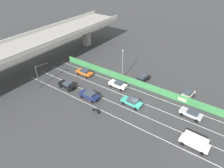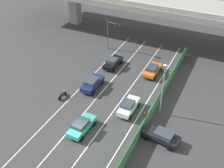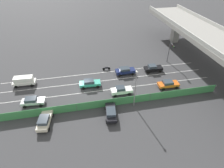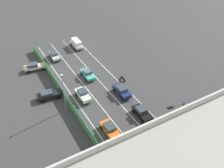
# 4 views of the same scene
# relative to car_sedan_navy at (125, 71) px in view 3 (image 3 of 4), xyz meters

# --- Properties ---
(ground_plane) EXTENTS (300.00, 300.00, 0.00)m
(ground_plane) POSITION_rel_car_sedan_navy_xyz_m (3.51, -9.94, -0.94)
(ground_plane) COLOR #38383A
(lane_line_left_edge) EXTENTS (0.14, 46.32, 0.01)m
(lane_line_left_edge) POSITION_rel_car_sedan_navy_xyz_m (-1.69, -4.78, -0.94)
(lane_line_left_edge) COLOR silver
(lane_line_left_edge) RESTS_ON ground
(lane_line_mid_left) EXTENTS (0.14, 46.32, 0.01)m
(lane_line_mid_left) POSITION_rel_car_sedan_navy_xyz_m (1.78, -4.78, -0.94)
(lane_line_mid_left) COLOR silver
(lane_line_mid_left) RESTS_ON ground
(lane_line_mid_right) EXTENTS (0.14, 46.32, 0.01)m
(lane_line_mid_right) POSITION_rel_car_sedan_navy_xyz_m (5.24, -4.78, -0.94)
(lane_line_mid_right) COLOR silver
(lane_line_mid_right) RESTS_ON ground
(lane_line_right_edge) EXTENTS (0.14, 46.32, 0.01)m
(lane_line_right_edge) POSITION_rel_car_sedan_navy_xyz_m (8.71, -4.78, -0.94)
(lane_line_right_edge) COLOR silver
(lane_line_right_edge) RESTS_ON ground
(elevated_overpass) EXTENTS (59.33, 10.34, 8.71)m
(elevated_overpass) POSITION_rel_car_sedan_navy_xyz_m (3.51, 20.37, 6.09)
(elevated_overpass) COLOR gray
(elevated_overpass) RESTS_ON ground
(green_fence) EXTENTS (0.10, 42.42, 1.73)m
(green_fence) POSITION_rel_car_sedan_navy_xyz_m (10.28, -4.78, -0.08)
(green_fence) COLOR #3D8E4C
(green_fence) RESTS_ON ground
(car_sedan_navy) EXTENTS (2.05, 4.58, 1.69)m
(car_sedan_navy) POSITION_rel_car_sedan_navy_xyz_m (0.00, 0.00, 0.00)
(car_sedan_navy) COLOR navy
(car_sedan_navy) RESTS_ON ground
(car_taxi_orange) EXTENTS (2.10, 4.44, 1.60)m
(car_taxi_orange) POSITION_rel_car_sedan_navy_xyz_m (6.95, 7.64, -0.05)
(car_taxi_orange) COLOR orange
(car_taxi_orange) RESTS_ON ground
(car_taxi_teal) EXTENTS (2.14, 4.53, 1.65)m
(car_taxi_teal) POSITION_rel_car_sedan_navy_xyz_m (3.29, -8.70, -0.03)
(car_taxi_teal) COLOR teal
(car_taxi_teal) RESTS_ON ground
(car_van_white) EXTENTS (2.19, 4.78, 2.08)m
(car_van_white) POSITION_rel_car_sedan_navy_xyz_m (-0.07, -22.53, 0.24)
(car_van_white) COLOR silver
(car_van_white) RESTS_ON ground
(car_sedan_silver) EXTENTS (2.17, 4.37, 1.57)m
(car_sedan_silver) POSITION_rel_car_sedan_navy_xyz_m (6.88, -19.91, -0.06)
(car_sedan_silver) COLOR #B7BABC
(car_sedan_silver) RESTS_ON ground
(car_sedan_white) EXTENTS (1.95, 4.35, 1.72)m
(car_sedan_white) POSITION_rel_car_sedan_navy_xyz_m (7.10, -2.68, -0.01)
(car_sedan_white) COLOR white
(car_sedan_white) RESTS_ON ground
(car_sedan_black) EXTENTS (2.13, 4.37, 1.64)m
(car_sedan_black) POSITION_rel_car_sedan_navy_xyz_m (0.11, 6.97, -0.05)
(car_sedan_black) COLOR black
(car_sedan_black) RESTS_ON ground
(motorcycle) EXTENTS (0.60, 1.95, 0.93)m
(motorcycle) POSITION_rel_car_sedan_navy_xyz_m (-2.77, -3.99, -0.48)
(motorcycle) COLOR black
(motorcycle) RESTS_ON ground
(parked_sedan_cream) EXTENTS (4.85, 2.59, 1.68)m
(parked_sedan_cream) POSITION_rel_car_sedan_navy_xyz_m (12.48, -17.25, -0.02)
(parked_sedan_cream) COLOR beige
(parked_sedan_cream) RESTS_ON ground
(parked_sedan_dark) EXTENTS (4.78, 2.47, 1.57)m
(parked_sedan_dark) POSITION_rel_car_sedan_navy_xyz_m (12.85, -5.99, -0.06)
(parked_sedan_dark) COLOR black
(parked_sedan_dark) RESTS_ON ground
(traffic_light) EXTENTS (3.04, 0.75, 5.74)m
(traffic_light) POSITION_rel_car_sedan_navy_xyz_m (-2.60, 12.28, 3.07)
(traffic_light) COLOR #47474C
(traffic_light) RESTS_ON ground
(street_lamp) EXTENTS (0.60, 0.36, 7.80)m
(street_lamp) POSITION_rel_car_sedan_navy_xyz_m (11.13, -1.23, 3.74)
(street_lamp) COLOR gray
(street_lamp) RESTS_ON ground
(traffic_cone) EXTENTS (0.47, 0.47, 0.55)m
(traffic_cone) POSITION_rel_car_sedan_navy_xyz_m (9.35, -2.27, -0.69)
(traffic_cone) COLOR orange
(traffic_cone) RESTS_ON ground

